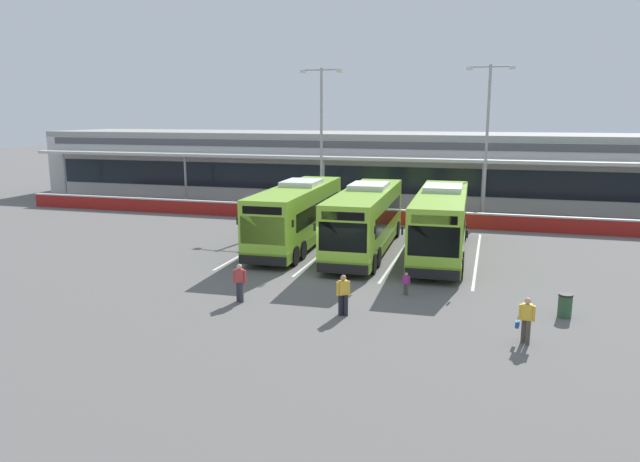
{
  "coord_description": "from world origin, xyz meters",
  "views": [
    {
      "loc": [
        6.9,
        -26.64,
        7.72
      ],
      "look_at": [
        -1.75,
        3.0,
        1.6
      ],
      "focal_mm": 33.42,
      "sensor_mm": 36.0,
      "label": 1
    }
  ],
  "objects_px": {
    "pedestrian_child": "(406,283)",
    "litter_bin": "(565,306)",
    "pedestrian_with_handbag": "(526,319)",
    "pedestrian_in_dark_coat": "(343,294)",
    "coach_bus_left_centre": "(365,221)",
    "lamp_post_centre": "(487,134)",
    "coach_bus_centre": "(441,224)",
    "lamp_post_west": "(321,133)",
    "pedestrian_near_bin": "(240,281)",
    "coach_bus_leftmost": "(297,216)"
  },
  "relations": [
    {
      "from": "pedestrian_child",
      "to": "litter_bin",
      "type": "height_order",
      "value": "pedestrian_child"
    },
    {
      "from": "pedestrian_with_handbag",
      "to": "pedestrian_child",
      "type": "xyz_separation_m",
      "value": [
        -4.69,
        4.35,
        -0.32
      ]
    },
    {
      "from": "pedestrian_in_dark_coat",
      "to": "coach_bus_left_centre",
      "type": "bearing_deg",
      "value": 97.55
    },
    {
      "from": "lamp_post_centre",
      "to": "litter_bin",
      "type": "distance_m",
      "value": 21.18
    },
    {
      "from": "coach_bus_centre",
      "to": "litter_bin",
      "type": "distance_m",
      "value": 10.58
    },
    {
      "from": "lamp_post_west",
      "to": "litter_bin",
      "type": "relative_size",
      "value": 11.83
    },
    {
      "from": "coach_bus_centre",
      "to": "pedestrian_in_dark_coat",
      "type": "relative_size",
      "value": 7.54
    },
    {
      "from": "coach_bus_centre",
      "to": "lamp_post_centre",
      "type": "xyz_separation_m",
      "value": [
        2.04,
        11.14,
        4.5
      ]
    },
    {
      "from": "coach_bus_centre",
      "to": "pedestrian_near_bin",
      "type": "bearing_deg",
      "value": -124.23
    },
    {
      "from": "coach_bus_left_centre",
      "to": "lamp_post_centre",
      "type": "height_order",
      "value": "lamp_post_centre"
    },
    {
      "from": "pedestrian_with_handbag",
      "to": "pedestrian_near_bin",
      "type": "xyz_separation_m",
      "value": [
        -11.19,
        1.48,
        0.02
      ]
    },
    {
      "from": "coach_bus_left_centre",
      "to": "pedestrian_with_handbag",
      "type": "bearing_deg",
      "value": -55.82
    },
    {
      "from": "coach_bus_centre",
      "to": "pedestrian_child",
      "type": "height_order",
      "value": "coach_bus_centre"
    },
    {
      "from": "lamp_post_west",
      "to": "litter_bin",
      "type": "bearing_deg",
      "value": -51.94
    },
    {
      "from": "pedestrian_in_dark_coat",
      "to": "lamp_post_west",
      "type": "bearing_deg",
      "value": 108.23
    },
    {
      "from": "pedestrian_in_dark_coat",
      "to": "litter_bin",
      "type": "relative_size",
      "value": 1.74
    },
    {
      "from": "coach_bus_left_centre",
      "to": "pedestrian_child",
      "type": "height_order",
      "value": "coach_bus_left_centre"
    },
    {
      "from": "coach_bus_left_centre",
      "to": "pedestrian_near_bin",
      "type": "distance_m",
      "value": 10.93
    },
    {
      "from": "coach_bus_left_centre",
      "to": "lamp_post_centre",
      "type": "bearing_deg",
      "value": 61.36
    },
    {
      "from": "coach_bus_left_centre",
      "to": "pedestrian_in_dark_coat",
      "type": "bearing_deg",
      "value": -82.45
    },
    {
      "from": "pedestrian_in_dark_coat",
      "to": "pedestrian_child",
      "type": "bearing_deg",
      "value": 59.29
    },
    {
      "from": "coach_bus_centre",
      "to": "pedestrian_near_bin",
      "type": "relative_size",
      "value": 7.54
    },
    {
      "from": "lamp_post_west",
      "to": "pedestrian_with_handbag",
      "type": "bearing_deg",
      "value": -58.85
    },
    {
      "from": "coach_bus_leftmost",
      "to": "lamp_post_west",
      "type": "xyz_separation_m",
      "value": [
        -1.58,
        10.57,
        4.5
      ]
    },
    {
      "from": "pedestrian_near_bin",
      "to": "litter_bin",
      "type": "relative_size",
      "value": 1.74
    },
    {
      "from": "pedestrian_child",
      "to": "litter_bin",
      "type": "xyz_separation_m",
      "value": [
        6.28,
        -1.14,
        -0.07
      ]
    },
    {
      "from": "coach_bus_left_centre",
      "to": "lamp_post_centre",
      "type": "relative_size",
      "value": 1.11
    },
    {
      "from": "coach_bus_leftmost",
      "to": "pedestrian_in_dark_coat",
      "type": "height_order",
      "value": "coach_bus_leftmost"
    },
    {
      "from": "coach_bus_centre",
      "to": "coach_bus_left_centre",
      "type": "bearing_deg",
      "value": -177.11
    },
    {
      "from": "lamp_post_centre",
      "to": "litter_bin",
      "type": "height_order",
      "value": "lamp_post_centre"
    },
    {
      "from": "coach_bus_centre",
      "to": "pedestrian_child",
      "type": "bearing_deg",
      "value": -95.49
    },
    {
      "from": "coach_bus_leftmost",
      "to": "coach_bus_centre",
      "type": "xyz_separation_m",
      "value": [
        8.35,
        -0.25,
        0.0
      ]
    },
    {
      "from": "pedestrian_in_dark_coat",
      "to": "lamp_post_centre",
      "type": "relative_size",
      "value": 0.15
    },
    {
      "from": "pedestrian_with_handbag",
      "to": "pedestrian_in_dark_coat",
      "type": "relative_size",
      "value": 1.0
    },
    {
      "from": "coach_bus_centre",
      "to": "pedestrian_in_dark_coat",
      "type": "bearing_deg",
      "value": -103.75
    },
    {
      "from": "litter_bin",
      "to": "coach_bus_left_centre",
      "type": "bearing_deg",
      "value": 138.03
    },
    {
      "from": "coach_bus_centre",
      "to": "lamp_post_centre",
      "type": "bearing_deg",
      "value": 79.61
    },
    {
      "from": "lamp_post_centre",
      "to": "pedestrian_with_handbag",
      "type": "bearing_deg",
      "value": -85.34
    },
    {
      "from": "pedestrian_near_bin",
      "to": "lamp_post_centre",
      "type": "distance_m",
      "value": 24.31
    },
    {
      "from": "coach_bus_left_centre",
      "to": "litter_bin",
      "type": "height_order",
      "value": "coach_bus_left_centre"
    },
    {
      "from": "pedestrian_in_dark_coat",
      "to": "pedestrian_near_bin",
      "type": "bearing_deg",
      "value": 174.43
    },
    {
      "from": "coach_bus_leftmost",
      "to": "coach_bus_centre",
      "type": "distance_m",
      "value": 8.35
    },
    {
      "from": "coach_bus_centre",
      "to": "pedestrian_with_handbag",
      "type": "bearing_deg",
      "value": -72.01
    },
    {
      "from": "pedestrian_child",
      "to": "lamp_post_west",
      "type": "xyz_separation_m",
      "value": [
        -9.18,
        18.61,
        5.75
      ]
    },
    {
      "from": "pedestrian_near_bin",
      "to": "coach_bus_left_centre",
      "type": "bearing_deg",
      "value": 73.52
    },
    {
      "from": "coach_bus_left_centre",
      "to": "lamp_post_west",
      "type": "relative_size",
      "value": 1.11
    },
    {
      "from": "coach_bus_leftmost",
      "to": "pedestrian_child",
      "type": "height_order",
      "value": "coach_bus_leftmost"
    },
    {
      "from": "lamp_post_centre",
      "to": "pedestrian_in_dark_coat",
      "type": "bearing_deg",
      "value": -102.08
    },
    {
      "from": "coach_bus_left_centre",
      "to": "pedestrian_child",
      "type": "bearing_deg",
      "value": -65.77
    },
    {
      "from": "pedestrian_in_dark_coat",
      "to": "pedestrian_near_bin",
      "type": "height_order",
      "value": "same"
    }
  ]
}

